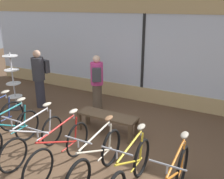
{
  "coord_description": "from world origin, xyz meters",
  "views": [
    {
      "loc": [
        2.61,
        -3.43,
        2.84
      ],
      "look_at": [
        0.0,
        1.43,
        0.95
      ],
      "focal_mm": 40.0,
      "sensor_mm": 36.0,
      "label": 1
    }
  ],
  "objects": [
    {
      "name": "display_bench",
      "position": [
        0.07,
        1.08,
        0.38
      ],
      "size": [
        1.4,
        0.44,
        0.46
      ],
      "color": "brown",
      "rests_on": "ground_plane"
    },
    {
      "name": "bicycle_right",
      "position": [
        1.32,
        -0.43,
        0.38
      ],
      "size": [
        0.46,
        1.68,
        1.02
      ],
      "color": "black",
      "rests_on": "ground_plane"
    },
    {
      "name": "bicycle_center",
      "position": [
        0.0,
        -0.5,
        0.39
      ],
      "size": [
        0.46,
        1.75,
        1.03
      ],
      "color": "black",
      "rests_on": "ground_plane"
    },
    {
      "name": "customer_near_rack",
      "position": [
        -2.39,
        1.56,
        0.9
      ],
      "size": [
        0.4,
        0.53,
        1.66
      ],
      "color": "#2D2D38",
      "rests_on": "ground_plane"
    },
    {
      "name": "bicycle_left",
      "position": [
        -1.33,
        -0.48,
        0.39
      ],
      "size": [
        0.46,
        1.67,
        1.03
      ],
      "color": "black",
      "rests_on": "ground_plane"
    },
    {
      "name": "shop_back_wall",
      "position": [
        0.0,
        3.37,
        1.64
      ],
      "size": [
        12.0,
        0.08,
        3.2
      ],
      "color": "tan",
      "rests_on": "ground_plane"
    },
    {
      "name": "bicycle_center_left",
      "position": [
        -0.71,
        -0.4,
        0.37
      ],
      "size": [
        0.46,
        1.66,
        1.0
      ],
      "color": "black",
      "rests_on": "ground_plane"
    },
    {
      "name": "customer_by_window",
      "position": [
        -0.82,
        2.09,
        0.84
      ],
      "size": [
        0.5,
        0.56,
        1.57
      ],
      "color": "brown",
      "rests_on": "ground_plane"
    },
    {
      "name": "ground_plane",
      "position": [
        0.0,
        0.0,
        0.0
      ],
      "size": [
        24.0,
        24.0,
        0.0
      ],
      "primitive_type": "plane",
      "color": "brown"
    },
    {
      "name": "accessory_rack",
      "position": [
        -2.98,
        1.14,
        0.67
      ],
      "size": [
        0.48,
        0.48,
        1.62
      ],
      "color": "#333333",
      "rests_on": "ground_plane"
    },
    {
      "name": "bicycle_center_right",
      "position": [
        0.71,
        -0.44,
        0.39
      ],
      "size": [
        0.46,
        1.74,
        1.03
      ],
      "color": "black",
      "rests_on": "ground_plane"
    }
  ]
}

